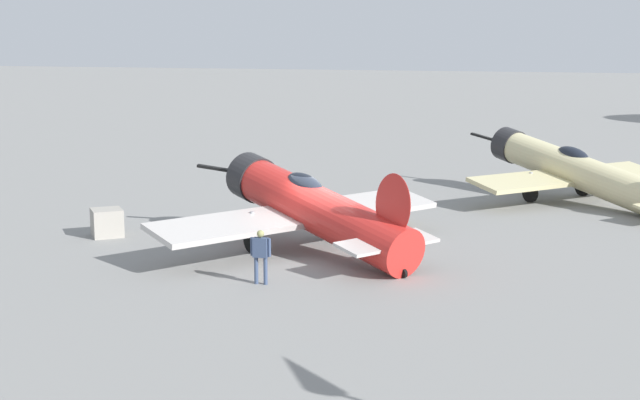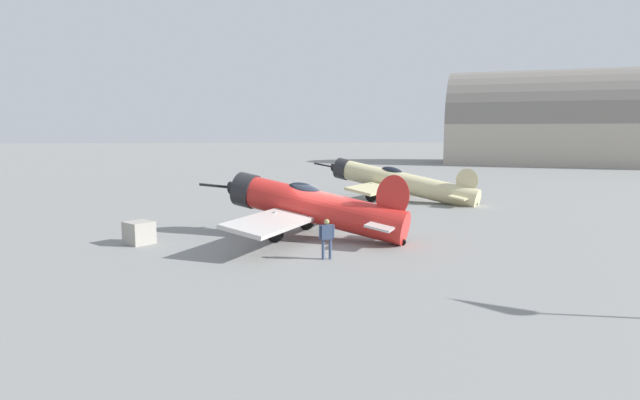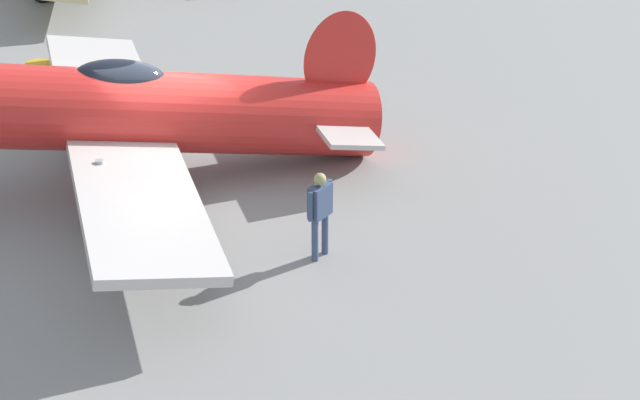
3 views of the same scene
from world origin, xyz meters
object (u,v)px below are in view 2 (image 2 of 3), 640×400
at_px(fuel_drum, 321,211).
at_px(airplane_foreground, 310,206).
at_px(equipment_crate, 139,233).
at_px(ground_crew_mechanic, 327,235).
at_px(airplane_mid_apron, 398,182).

bearing_deg(fuel_drum, airplane_foreground, 79.10).
bearing_deg(airplane_foreground, equipment_crate, 34.01).
relative_size(ground_crew_mechanic, equipment_crate, 1.05).
relative_size(ground_crew_mechanic, fuel_drum, 1.90).
bearing_deg(ground_crew_mechanic, airplane_mid_apron, 150.94).
height_order(airplane_mid_apron, equipment_crate, airplane_mid_apron).
bearing_deg(equipment_crate, airplane_mid_apron, -138.74).
bearing_deg(equipment_crate, airplane_foreground, -175.33).
height_order(ground_crew_mechanic, equipment_crate, ground_crew_mechanic).
distance_m(airplane_foreground, fuel_drum, 5.65).
relative_size(airplane_mid_apron, equipment_crate, 7.22).
height_order(airplane_foreground, fuel_drum, airplane_foreground).
xyz_separation_m(airplane_foreground, equipment_crate, (7.69, 0.63, -0.97)).
bearing_deg(fuel_drum, equipment_crate, 34.82).
bearing_deg(ground_crew_mechanic, equipment_crate, -121.40).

